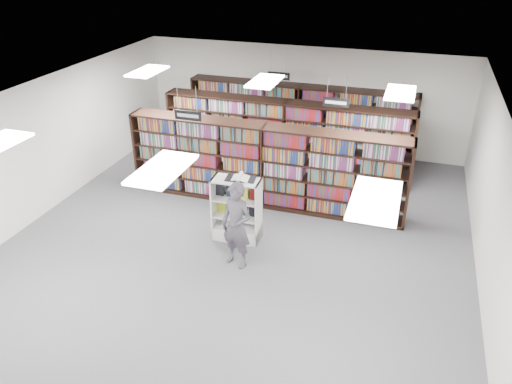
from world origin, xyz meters
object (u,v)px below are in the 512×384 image
(bookshelf_row_near, at_px, (264,166))
(endcap_display, at_px, (237,218))
(shopper, at_px, (237,225))
(open_book, at_px, (240,178))

(bookshelf_row_near, height_order, endcap_display, bookshelf_row_near)
(endcap_display, distance_m, shopper, 1.12)
(shopper, bearing_deg, endcap_display, 124.77)
(shopper, bearing_deg, open_book, 120.31)
(open_book, height_order, shopper, shopper)
(bookshelf_row_near, xyz_separation_m, open_book, (-0.01, -1.70, 0.45))
(endcap_display, bearing_deg, shopper, -72.77)
(open_book, xyz_separation_m, shopper, (0.27, -1.00, -0.57))
(bookshelf_row_near, height_order, open_book, bookshelf_row_near)
(endcap_display, height_order, shopper, shopper)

